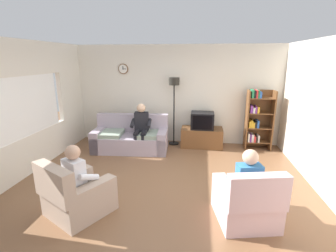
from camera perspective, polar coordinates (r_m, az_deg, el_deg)
The scene contains 14 objects.
ground_plane at distance 4.89m, azimuth -1.21°, elevation -13.26°, with size 12.00×12.00×0.00m, color brown.
back_wall_assembly at distance 7.00m, azimuth 2.09°, elevation 7.22°, with size 6.20×0.17×2.70m.
left_wall_assembly at distance 5.63m, azimuth -31.38°, elevation 2.86°, with size 0.12×5.80×2.70m.
right_wall at distance 4.87m, azimuth 34.17°, elevation 0.94°, with size 0.12×5.80×2.70m, color silver.
couch at distance 6.56m, azimuth -8.52°, elevation -2.82°, with size 1.95×1.00×0.90m.
tv_stand at distance 6.81m, azimuth 7.74°, elevation -2.58°, with size 1.10×0.56×0.52m.
tv at distance 6.66m, azimuth 7.88°, elevation 1.27°, with size 0.60×0.49×0.44m.
bookshelf at distance 6.89m, azimuth 19.80°, elevation 1.51°, with size 0.68×0.36×1.57m.
floor_lamp at distance 6.69m, azimuth 1.41°, elevation 7.71°, with size 0.28×0.28×1.85m.
armchair_near_window at distance 4.19m, azimuth -20.16°, elevation -14.93°, with size 1.13×1.16×0.90m.
armchair_near_bookshelf at distance 3.97m, azimuth 17.54°, elevation -16.52°, with size 0.96×1.02×0.90m.
person_on_couch at distance 6.27m, azimuth -6.24°, elevation 0.09°, with size 0.53×0.55×1.24m.
person_in_left_armchair at distance 4.09m, azimuth -19.51°, elevation -10.68°, with size 0.61×0.63×1.12m.
person_in_right_armchair at distance 3.89m, azimuth 17.44°, elevation -11.89°, with size 0.57×0.59×1.12m.
Camera 1 is at (0.67, -4.24, 2.34)m, focal length 26.51 mm.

